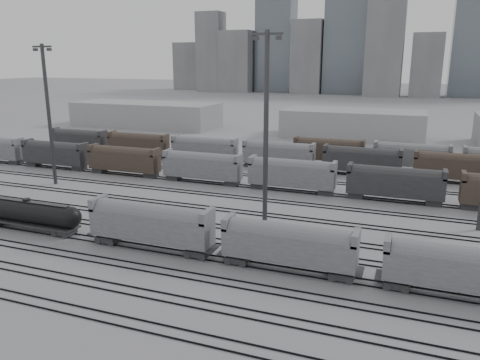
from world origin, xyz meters
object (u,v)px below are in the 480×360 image
(hopper_car_a, at_px, (151,222))
(hopper_car_b, at_px, (289,243))
(hopper_car_c, at_px, (462,267))
(tank_car_b, at_px, (28,213))
(light_mast_c, at_px, (266,125))

(hopper_car_a, xyz_separation_m, hopper_car_b, (16.87, 0.00, -0.21))
(hopper_car_a, distance_m, hopper_car_b, 16.87)
(hopper_car_b, relative_size, hopper_car_c, 1.02)
(tank_car_b, distance_m, hopper_car_c, 52.58)
(hopper_car_a, distance_m, hopper_car_c, 33.68)
(hopper_car_c, distance_m, light_mast_c, 29.62)
(hopper_car_b, bearing_deg, hopper_car_c, 0.00)
(hopper_car_c, height_order, light_mast_c, light_mast_c)
(tank_car_b, distance_m, light_mast_c, 33.80)
(hopper_car_a, xyz_separation_m, hopper_car_c, (33.68, 0.00, -0.27))
(hopper_car_a, bearing_deg, tank_car_b, 180.00)
(light_mast_c, bearing_deg, tank_car_b, -154.08)
(hopper_car_b, xyz_separation_m, hopper_car_c, (16.81, 0.00, -0.05))
(light_mast_c, bearing_deg, hopper_car_b, -62.93)
(hopper_car_a, height_order, hopper_car_b, hopper_car_a)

